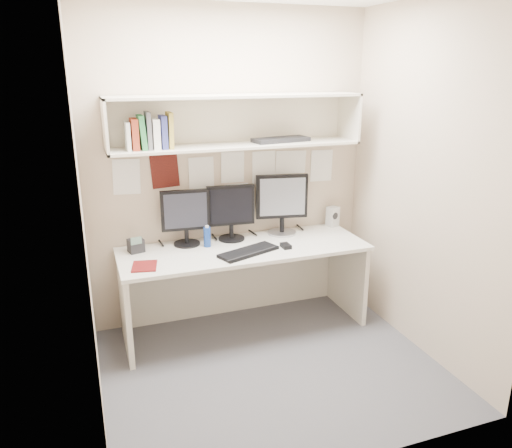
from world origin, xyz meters
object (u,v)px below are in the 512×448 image
object	(u,v)px
monitor_center	(231,210)
desk_phone	(136,245)
desk	(244,288)
keyboard	(248,252)
speaker	(333,216)
maroon_notebook	(144,266)
monitor_right	(282,202)
monitor_left	(186,215)

from	to	relation	value
monitor_center	desk_phone	xyz separation A→B (m)	(-0.79, -0.05, -0.20)
desk	keyboard	world-z (taller)	keyboard
speaker	desk_phone	size ratio (longest dim) A/B	1.30
maroon_notebook	monitor_right	bearing A→B (deg)	28.85
keyboard	speaker	bearing A→B (deg)	2.35
desk	keyboard	distance (m)	0.40
monitor_left	monitor_center	distance (m)	0.38
monitor_center	monitor_right	size ratio (longest dim) A/B	0.89
monitor_right	maroon_notebook	distance (m)	1.32
monitor_center	maroon_notebook	world-z (taller)	monitor_center
monitor_center	keyboard	size ratio (longest dim) A/B	0.94
desk	maroon_notebook	size ratio (longest dim) A/B	9.40
monitor_right	maroon_notebook	bearing A→B (deg)	-152.14
monitor_center	keyboard	xyz separation A→B (m)	(0.03, -0.37, -0.24)
monitor_right	keyboard	distance (m)	0.63
monitor_right	keyboard	bearing A→B (deg)	-128.61
desk	desk_phone	bearing A→B (deg)	168.21
monitor_right	desk_phone	xyz separation A→B (m)	(-1.25, -0.04, -0.23)
maroon_notebook	desk_phone	xyz separation A→B (m)	(-0.02, 0.33, 0.05)
monitor_left	maroon_notebook	size ratio (longest dim) A/B	2.15
monitor_left	speaker	world-z (taller)	monitor_left
monitor_left	monitor_right	bearing A→B (deg)	4.86
monitor_left	desk_phone	size ratio (longest dim) A/B	3.28
monitor_center	desk_phone	world-z (taller)	monitor_center
speaker	maroon_notebook	distance (m)	1.81
maroon_notebook	desk_phone	bearing A→B (deg)	104.93
monitor_left	monitor_right	xyz separation A→B (m)	(0.84, -0.00, 0.03)
monitor_center	maroon_notebook	xyz separation A→B (m)	(-0.78, -0.38, -0.25)
desk	monitor_left	distance (m)	0.78
keyboard	desk_phone	distance (m)	0.89
monitor_left	desk	bearing A→B (deg)	-22.58
monitor_left	keyboard	xyz separation A→B (m)	(0.41, -0.37, -0.24)
maroon_notebook	desk	bearing A→B (deg)	22.89
monitor_center	speaker	size ratio (longest dim) A/B	2.56
monitor_right	monitor_left	bearing A→B (deg)	-169.20
desk	maroon_notebook	bearing A→B (deg)	-168.91
monitor_center	maroon_notebook	distance (m)	0.90
monitor_left	speaker	size ratio (longest dim) A/B	2.51
monitor_left	monitor_right	world-z (taller)	monitor_right
desk	monitor_right	distance (m)	0.80
monitor_center	speaker	distance (m)	0.99
desk	speaker	world-z (taller)	speaker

